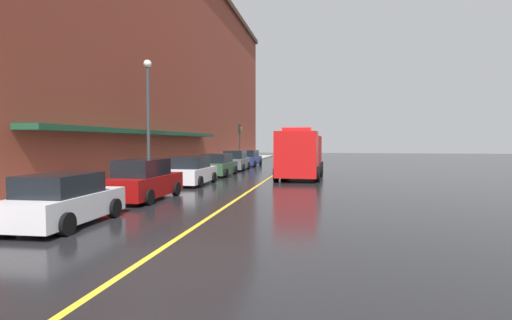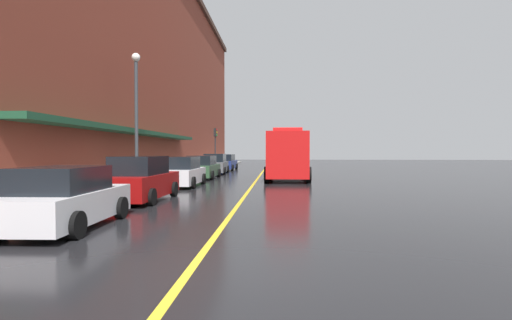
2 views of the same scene
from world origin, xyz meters
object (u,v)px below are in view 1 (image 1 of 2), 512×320
Objects in this scene: parked_car_3 at (218,165)px; traffic_light_near at (240,136)px; parked_car_2 at (193,171)px; parking_meter_0 at (16,191)px; parked_car_5 at (250,159)px; parked_car_4 at (236,161)px; parked_car_0 at (64,201)px; fire_truck at (301,154)px; parked_car_1 at (144,181)px; parking_meter_1 at (156,168)px; parking_meter_2 at (222,158)px; street_lamp_left at (148,108)px.

parked_car_3 is 13.76m from traffic_light_near.
parked_car_2 is 3.30× the size of parking_meter_0.
parked_car_4 is at bearing -178.98° from parked_car_5.
parked_car_0 is 17.51m from parked_car_3.
parked_car_0 is at bearing -18.07° from fire_truck.
parked_car_5 reaches higher than parking_meter_0.
traffic_light_near is (-1.31, 25.67, 2.33)m from parked_car_1.
parked_car_1 is at bearing -179.38° from parked_car_3.
parking_meter_1 is at bearing -90.17° from traffic_light_near.
parked_car_0 is 0.92× the size of parked_car_5.
street_lamp_left is at bearing -92.51° from parking_meter_2.
parked_car_5 is (0.07, 24.12, -0.05)m from parked_car_1.
traffic_light_near reaches higher than parked_car_0.
street_lamp_left reaches higher than traffic_light_near.
parked_car_1 reaches higher than parking_meter_0.
parked_car_3 is 6.20m from fire_truck.
parking_meter_0 is at bearing 102.36° from parked_car_0.
street_lamp_left is 1.61× the size of traffic_light_near.
fire_truck is (6.16, -6.24, 0.82)m from parked_car_4.
street_lamp_left is (-0.60, 10.35, 3.34)m from parking_meter_0.
parked_car_3 is 3.43× the size of parking_meter_2.
parking_meter_0 is (-1.38, -5.67, 0.23)m from parked_car_1.
fire_truck is at bearing 44.98° from parking_meter_1.
parked_car_2 is 1.02× the size of traffic_light_near.
parked_car_4 is at bearing -80.46° from traffic_light_near.
parking_meter_2 is at bearing 90.00° from parking_meter_1.
traffic_light_near is at bearing 89.89° from parking_meter_0.
parking_meter_0 is 31.41m from traffic_light_near.
parked_car_5 is 19.89m from street_lamp_left.
parking_meter_2 is at bearing 87.49° from street_lamp_left.
traffic_light_near is (-1.30, 13.49, 2.38)m from parked_car_3.
parked_car_1 is 1.01× the size of parked_car_3.
parked_car_3 is at bearing 0.90° from parked_car_1.
parking_meter_0 is at bearing 174.77° from parked_car_4.
parking_meter_1 is at bearing 177.86° from parked_car_5.
parked_car_0 is 31.13m from traffic_light_near.
parked_car_0 is at bearing -87.65° from traffic_light_near.
parking_meter_1 is (0.00, 10.02, 0.00)m from parking_meter_0.
parked_car_5 is at bearing 0.18° from parked_car_3.
parked_car_5 is 5.97m from parking_meter_2.
parking_meter_2 is at bearing -129.24° from fire_truck.
parked_car_3 is 1.06× the size of traffic_light_near.
traffic_light_near is (0.06, 21.32, 2.10)m from parking_meter_1.
parked_car_1 is 3.45× the size of parking_meter_1.
parking_meter_2 is 7.63m from traffic_light_near.
parking_meter_2 is 0.19× the size of street_lamp_left.
parked_car_4 reaches higher than parking_meter_0.
parked_car_5 is at bearing -1.87° from parked_car_0.
parked_car_2 reaches higher than parked_car_0.
street_lamp_left is (-8.10, -7.17, 2.76)m from fire_truck.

